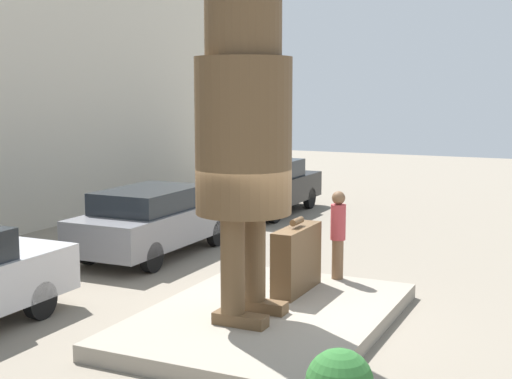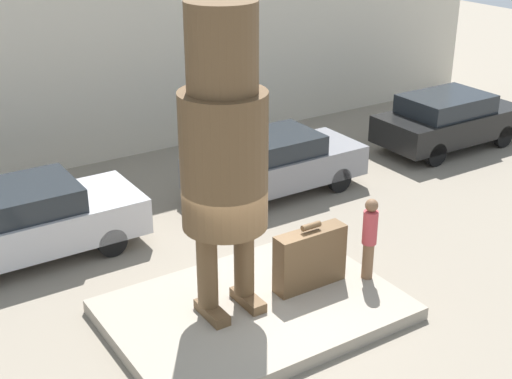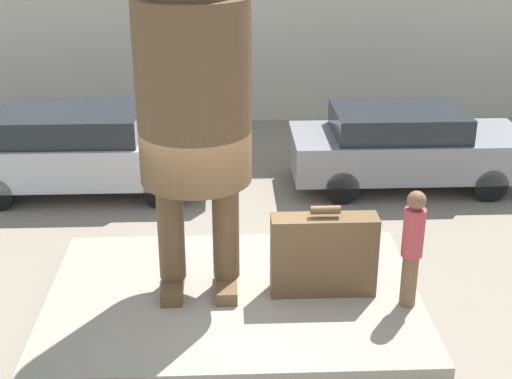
# 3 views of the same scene
# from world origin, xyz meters

# --- Properties ---
(ground_plane) EXTENTS (60.00, 60.00, 0.00)m
(ground_plane) POSITION_xyz_m (0.00, 0.00, 0.00)
(ground_plane) COLOR gray
(pedestal) EXTENTS (4.98, 3.49, 0.25)m
(pedestal) POSITION_xyz_m (0.00, 0.00, 0.12)
(pedestal) COLOR gray
(pedestal) RESTS_ON ground_plane
(statue_figure) EXTENTS (1.42, 1.42, 5.23)m
(statue_figure) POSITION_xyz_m (-0.45, 0.18, 3.31)
(statue_figure) COLOR brown
(statue_figure) RESTS_ON pedestal
(giant_suitcase) EXTENTS (1.40, 0.37, 1.26)m
(giant_suitcase) POSITION_xyz_m (1.19, -0.01, 0.81)
(giant_suitcase) COLOR brown
(giant_suitcase) RESTS_ON pedestal
(tourist) EXTENTS (0.27, 0.27, 1.61)m
(tourist) POSITION_xyz_m (2.26, -0.37, 1.12)
(tourist) COLOR brown
(tourist) RESTS_ON pedestal
(parked_car_silver) EXTENTS (4.67, 1.89, 1.56)m
(parked_car_silver) POSITION_xyz_m (-2.75, 4.28, 0.83)
(parked_car_silver) COLOR #B7B7BC
(parked_car_silver) RESTS_ON ground_plane
(parked_car_grey) EXTENTS (4.36, 1.76, 1.51)m
(parked_car_grey) POSITION_xyz_m (3.29, 4.24, 0.80)
(parked_car_grey) COLOR gray
(parked_car_grey) RESTS_ON ground_plane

